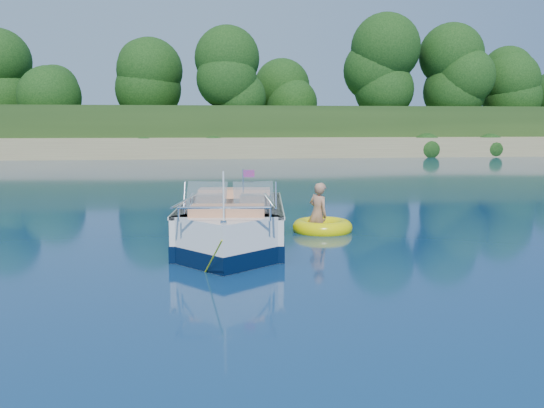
% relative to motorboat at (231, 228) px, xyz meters
% --- Properties ---
extents(ground, '(160.00, 160.00, 0.00)m').
position_rel_motorboat_xyz_m(ground, '(1.35, -1.91, -0.39)').
color(ground, '#0A1E49').
rests_on(ground, ground).
extents(shoreline, '(170.00, 59.00, 6.00)m').
position_rel_motorboat_xyz_m(shoreline, '(1.35, 61.86, 0.59)').
color(shoreline, '#928155').
rests_on(shoreline, ground).
extents(treeline, '(150.00, 7.12, 8.19)m').
position_rel_motorboat_xyz_m(treeline, '(1.39, 39.11, 5.16)').
color(treeline, '#301D10').
rests_on(treeline, ground).
extents(motorboat, '(2.60, 6.02, 2.01)m').
position_rel_motorboat_xyz_m(motorboat, '(0.00, 0.00, 0.00)').
color(motorboat, white).
rests_on(motorboat, ground).
extents(tow_tube, '(1.70, 1.70, 0.38)m').
position_rel_motorboat_xyz_m(tow_tube, '(2.29, 1.55, -0.29)').
color(tow_tube, '#F2E802').
rests_on(tow_tube, ground).
extents(boy, '(0.77, 0.89, 1.62)m').
position_rel_motorboat_xyz_m(boy, '(2.16, 1.57, -0.39)').
color(boy, tan).
rests_on(boy, ground).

